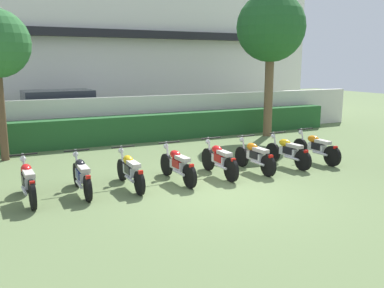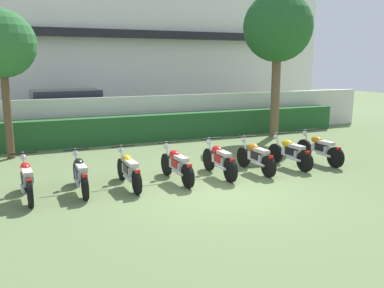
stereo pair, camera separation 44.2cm
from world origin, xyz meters
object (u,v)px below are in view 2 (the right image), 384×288
at_px(tree_near_inspector, 2,45).
at_px(motorcycle_in_row_0, 27,179).
at_px(tree_far_side, 278,28).
at_px(motorcycle_in_row_3, 177,164).
at_px(motorcycle_in_row_4, 219,160).
at_px(motorcycle_in_row_2, 129,169).
at_px(parked_car, 70,113).
at_px(motorcycle_in_row_5, 256,156).
at_px(motorcycle_in_row_1, 80,174).
at_px(motorcycle_in_row_6, 290,152).
at_px(motorcycle_in_row_7, 319,148).

xyz_separation_m(tree_near_inspector, motorcycle_in_row_0, (0.35, -4.49, -3.07)).
height_order(tree_far_side, motorcycle_in_row_3, tree_far_side).
bearing_deg(motorcycle_in_row_4, motorcycle_in_row_2, 89.64).
distance_m(parked_car, motorcycle_in_row_3, 8.45).
relative_size(motorcycle_in_row_4, motorcycle_in_row_5, 1.04).
height_order(parked_car, motorcycle_in_row_2, parked_car).
bearing_deg(motorcycle_in_row_1, motorcycle_in_row_6, -90.11).
height_order(tree_near_inspector, motorcycle_in_row_1, tree_near_inspector).
relative_size(tree_far_side, motorcycle_in_row_5, 3.13).
height_order(motorcycle_in_row_2, motorcycle_in_row_3, motorcycle_in_row_3).
bearing_deg(parked_car, motorcycle_in_row_3, -82.29).
bearing_deg(motorcycle_in_row_4, motorcycle_in_row_0, 90.01).
relative_size(tree_near_inspector, tree_far_side, 0.80).
bearing_deg(motorcycle_in_row_4, motorcycle_in_row_5, -90.73).
distance_m(motorcycle_in_row_3, motorcycle_in_row_4, 1.22).
xyz_separation_m(parked_car, motorcycle_in_row_4, (2.79, -8.28, -0.48)).
xyz_separation_m(parked_car, tree_far_side, (7.65, -3.72, 3.39)).
bearing_deg(motorcycle_in_row_0, motorcycle_in_row_6, -92.49).
relative_size(parked_car, motorcycle_in_row_3, 2.41).
height_order(motorcycle_in_row_1, motorcycle_in_row_6, motorcycle_in_row_6).
height_order(motorcycle_in_row_4, motorcycle_in_row_7, motorcycle_in_row_4).
relative_size(motorcycle_in_row_4, motorcycle_in_row_6, 1.03).
bearing_deg(tree_far_side, motorcycle_in_row_2, -148.24).
height_order(tree_near_inspector, motorcycle_in_row_4, tree_near_inspector).
relative_size(parked_car, motorcycle_in_row_7, 2.34).
bearing_deg(tree_far_side, motorcycle_in_row_3, -143.09).
height_order(parked_car, motorcycle_in_row_6, parked_car).
xyz_separation_m(motorcycle_in_row_4, motorcycle_in_row_6, (2.34, 0.06, -0.01)).
bearing_deg(tree_near_inspector, motorcycle_in_row_2, -59.20).
xyz_separation_m(tree_near_inspector, motorcycle_in_row_4, (5.14, -4.50, -3.07)).
height_order(motorcycle_in_row_0, motorcycle_in_row_7, motorcycle_in_row_0).
height_order(motorcycle_in_row_2, motorcycle_in_row_6, motorcycle_in_row_6).
relative_size(tree_near_inspector, motorcycle_in_row_4, 2.41).
xyz_separation_m(tree_near_inspector, motorcycle_in_row_3, (3.91, -4.51, -3.08)).
distance_m(parked_car, motorcycle_in_row_1, 8.28).
height_order(motorcycle_in_row_6, motorcycle_in_row_7, motorcycle_in_row_7).
height_order(motorcycle_in_row_5, motorcycle_in_row_6, motorcycle_in_row_5).
xyz_separation_m(motorcycle_in_row_0, motorcycle_in_row_1, (1.17, 0.05, -0.01)).
distance_m(tree_near_inspector, motorcycle_in_row_4, 7.48).
distance_m(tree_near_inspector, motorcycle_in_row_3, 6.72).
bearing_deg(motorcycle_in_row_1, tree_near_inspector, 18.74).
relative_size(motorcycle_in_row_4, motorcycle_in_row_7, 0.97).
relative_size(motorcycle_in_row_0, motorcycle_in_row_5, 1.03).
xyz_separation_m(motorcycle_in_row_0, motorcycle_in_row_5, (5.91, -0.03, -0.01)).
height_order(parked_car, motorcycle_in_row_3, parked_car).
height_order(motorcycle_in_row_4, motorcycle_in_row_6, motorcycle_in_row_4).
bearing_deg(motorcycle_in_row_1, motorcycle_in_row_0, 92.36).
distance_m(motorcycle_in_row_0, motorcycle_in_row_3, 3.56).
bearing_deg(parked_car, motorcycle_in_row_1, -98.75).
distance_m(motorcycle_in_row_2, motorcycle_in_row_4, 2.47).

